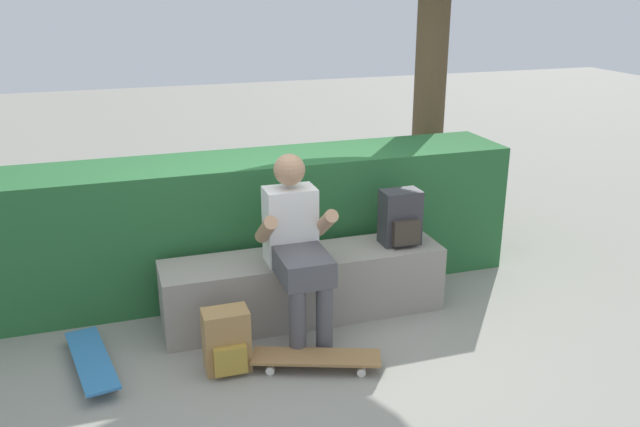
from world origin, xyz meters
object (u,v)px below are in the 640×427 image
skateboard_beside_bench (92,360)px  backpack_on_ground (227,341)px  person_skater (296,242)px  bench_main (304,286)px  skateboard_near_person (316,358)px  backpack_on_bench (401,218)px

skateboard_beside_bench → backpack_on_ground: 0.85m
person_skater → backpack_on_ground: bearing=-150.6°
bench_main → skateboard_near_person: (-0.13, -0.69, -0.16)m
backpack_on_ground → skateboard_near_person: bearing=-17.6°
bench_main → backpack_on_ground: bench_main is taller
skateboard_beside_bench → person_skater: bearing=2.7°
person_skater → skateboard_beside_bench: size_ratio=1.49×
person_skater → backpack_on_ground: size_ratio=3.07×
bench_main → skateboard_beside_bench: bearing=-169.2°
backpack_on_ground → bench_main: bearing=38.4°
backpack_on_bench → backpack_on_ground: 1.55m
skateboard_near_person → backpack_on_ground: backpack_on_ground is taller
bench_main → skateboard_near_person: 0.72m
skateboard_near_person → bench_main: bearing=79.1°
person_skater → skateboard_beside_bench: bearing=-177.3°
bench_main → skateboard_beside_bench: size_ratio=2.43×
skateboard_beside_bench → backpack_on_ground: (0.80, -0.24, 0.12)m
skateboard_near_person → backpack_on_ground: size_ratio=2.05×
skateboard_beside_bench → backpack_on_bench: 2.28m
bench_main → skateboard_beside_bench: (-1.46, -0.28, -0.16)m
skateboard_near_person → skateboard_beside_bench: size_ratio=1.00×
skateboard_near_person → backpack_on_bench: (0.86, 0.68, 0.60)m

